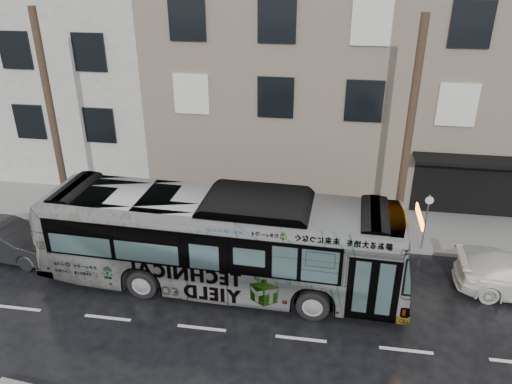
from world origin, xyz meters
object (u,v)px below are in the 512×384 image
at_px(sign_post, 425,223).
at_px(bus, 221,241).
at_px(utility_pole_front, 408,142).
at_px(dark_sedan, 8,241).
at_px(utility_pole_rear, 53,123).

distance_m(sign_post, bus, 8.17).
bearing_deg(sign_post, utility_pole_front, 180.00).
height_order(utility_pole_front, sign_post, utility_pole_front).
bearing_deg(dark_sedan, utility_pole_rear, -13.64).
bearing_deg(sign_post, utility_pole_rear, 180.00).
bearing_deg(utility_pole_front, sign_post, 0.00).
distance_m(utility_pole_front, utility_pole_rear, 14.00).
bearing_deg(sign_post, dark_sedan, -169.83).
relative_size(utility_pole_front, utility_pole_rear, 1.00).
xyz_separation_m(utility_pole_rear, sign_post, (15.10, 0.00, -3.30)).
bearing_deg(bus, dark_sedan, 89.54).
relative_size(utility_pole_rear, sign_post, 3.75).
distance_m(sign_post, dark_sedan, 16.39).
relative_size(utility_pole_front, sign_post, 3.75).
xyz_separation_m(sign_post, bus, (-7.46, -3.30, 0.45)).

